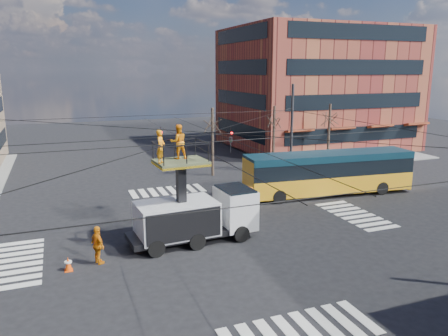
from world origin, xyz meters
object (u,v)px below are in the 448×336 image
Objects in this scene: city_bus at (329,172)px; flagger at (249,202)px; utility_truck at (196,204)px; traffic_cone at (68,264)px; worker_ground at (98,245)px.

flagger is at bearing -155.28° from city_bus.
utility_truck is 7.07m from traffic_cone.
utility_truck is at bearing -151.73° from city_bus.
traffic_cone is at bearing -77.74° from flagger.
utility_truck reaches higher than traffic_cone.
utility_truck is at bearing -67.59° from flagger.
worker_ground is (1.41, 0.29, 0.61)m from traffic_cone.
city_bus reaches higher than flagger.
worker_ground is (-17.34, -6.25, -0.77)m from city_bus.
city_bus is at bearing 19.43° from utility_truck.
flagger is (10.97, 3.77, 0.68)m from traffic_cone.
flagger reaches higher than worker_ground.
worker_ground is 10.18m from flagger.
utility_truck is 0.55× the size of city_bus.
traffic_cone is 11.62m from flagger.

